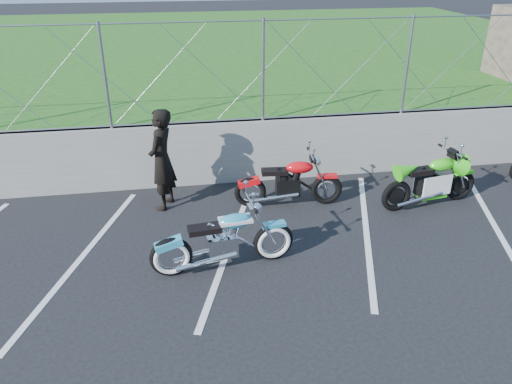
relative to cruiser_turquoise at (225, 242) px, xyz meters
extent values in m
plane|color=black|center=(0.16, -0.32, -0.45)|extent=(90.00, 90.00, 0.00)
cube|color=slate|center=(0.16, 3.18, 0.20)|extent=(30.00, 0.22, 1.30)
cube|color=#1F5115|center=(0.16, 13.18, 0.20)|extent=(30.00, 20.00, 1.30)
cylinder|color=gray|center=(0.16, 3.18, 2.80)|extent=(28.00, 0.03, 0.03)
cylinder|color=gray|center=(0.16, 3.18, 0.90)|extent=(28.00, 0.03, 0.03)
cube|color=silver|center=(-2.24, 0.68, -0.44)|extent=(1.49, 4.31, 0.01)
cube|color=silver|center=(0.16, 0.68, -0.44)|extent=(1.49, 4.31, 0.01)
cube|color=silver|center=(2.56, 0.68, -0.44)|extent=(1.49, 4.31, 0.01)
cube|color=silver|center=(4.96, 0.68, -0.44)|extent=(1.49, 4.31, 0.01)
torus|color=black|center=(-0.82, -0.09, -0.12)|extent=(0.66, 0.18, 0.65)
torus|color=black|center=(0.77, 0.08, -0.12)|extent=(0.66, 0.18, 0.65)
cube|color=silver|center=(-0.05, -0.01, -0.05)|extent=(0.48, 0.32, 0.33)
ellipsoid|color=teal|center=(0.17, 0.02, 0.34)|extent=(0.54, 0.29, 0.23)
cube|color=black|center=(-0.30, -0.03, 0.27)|extent=(0.51, 0.29, 0.09)
cube|color=teal|center=(0.77, 0.08, 0.18)|extent=(0.39, 0.19, 0.06)
cylinder|color=silver|center=(0.39, 0.04, 0.65)|extent=(0.10, 0.71, 0.03)
torus|color=black|center=(0.69, 1.92, -0.14)|extent=(0.61, 0.16, 0.61)
torus|color=black|center=(2.15, 1.80, -0.14)|extent=(0.61, 0.16, 0.61)
cube|color=black|center=(1.40, 1.86, -0.06)|extent=(0.47, 0.31, 0.33)
ellipsoid|color=red|center=(1.62, 1.85, 0.33)|extent=(0.53, 0.28, 0.23)
cube|color=black|center=(1.15, 1.89, 0.27)|extent=(0.51, 0.28, 0.09)
cube|color=red|center=(2.15, 1.80, 0.14)|extent=(0.38, 0.18, 0.06)
cylinder|color=silver|center=(1.83, 1.83, 0.57)|extent=(0.09, 0.70, 0.03)
torus|color=black|center=(3.35, 1.31, -0.14)|extent=(0.62, 0.21, 0.61)
torus|color=black|center=(4.78, 1.54, -0.14)|extent=(0.62, 0.21, 0.61)
cube|color=black|center=(4.05, 1.42, -0.04)|extent=(0.51, 0.36, 0.35)
ellipsoid|color=#3CE31C|center=(4.27, 1.45, 0.37)|extent=(0.57, 0.33, 0.24)
cube|color=black|center=(3.79, 1.38, 0.30)|extent=(0.54, 0.32, 0.09)
cube|color=#3CE31C|center=(4.78, 1.54, 0.14)|extent=(0.41, 0.21, 0.06)
cylinder|color=silver|center=(4.45, 1.48, 0.61)|extent=(0.14, 0.73, 0.03)
imported|color=black|center=(-0.91, 2.21, 0.51)|extent=(0.68, 0.82, 1.92)
camera|label=1|loc=(-0.62, -6.46, 4.00)|focal=35.00mm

